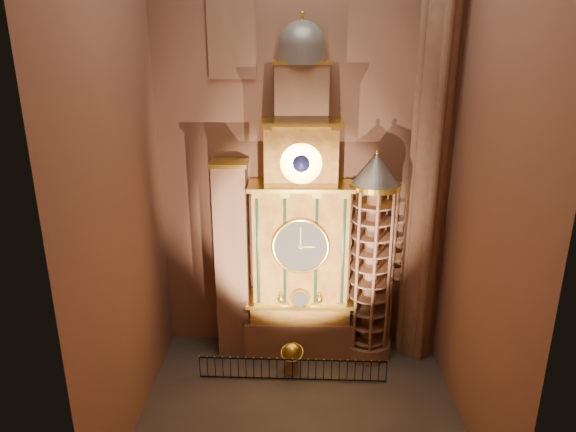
{
  "coord_description": "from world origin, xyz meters",
  "views": [
    {
      "loc": [
        -0.22,
        -18.69,
        15.45
      ],
      "look_at": [
        -0.58,
        3.0,
        8.15
      ],
      "focal_mm": 32.0,
      "sensor_mm": 36.0,
      "label": 1
    }
  ],
  "objects_px": {
    "astronomical_clock": "(300,232)",
    "celestial_globe": "(292,356)",
    "portrait_tower": "(233,260)",
    "stair_turret": "(371,261)",
    "iron_railing": "(293,370)"
  },
  "relations": [
    {
      "from": "astronomical_clock",
      "to": "celestial_globe",
      "type": "relative_size",
      "value": 10.25
    },
    {
      "from": "astronomical_clock",
      "to": "iron_railing",
      "type": "height_order",
      "value": "astronomical_clock"
    },
    {
      "from": "stair_turret",
      "to": "iron_railing",
      "type": "distance_m",
      "value": 6.51
    },
    {
      "from": "portrait_tower",
      "to": "celestial_globe",
      "type": "xyz_separation_m",
      "value": [
        3.02,
        -2.09,
        -4.17
      ]
    },
    {
      "from": "stair_turret",
      "to": "portrait_tower",
      "type": "bearing_deg",
      "value": 177.67
    },
    {
      "from": "astronomical_clock",
      "to": "celestial_globe",
      "type": "bearing_deg",
      "value": -100.49
    },
    {
      "from": "astronomical_clock",
      "to": "portrait_tower",
      "type": "xyz_separation_m",
      "value": [
        -3.4,
        0.02,
        -1.53
      ]
    },
    {
      "from": "portrait_tower",
      "to": "stair_turret",
      "type": "xyz_separation_m",
      "value": [
        6.9,
        -0.28,
        0.12
      ]
    },
    {
      "from": "portrait_tower",
      "to": "celestial_globe",
      "type": "height_order",
      "value": "portrait_tower"
    },
    {
      "from": "stair_turret",
      "to": "celestial_globe",
      "type": "height_order",
      "value": "stair_turret"
    },
    {
      "from": "iron_railing",
      "to": "astronomical_clock",
      "type": "bearing_deg",
      "value": 82.57
    },
    {
      "from": "astronomical_clock",
      "to": "iron_railing",
      "type": "distance_m",
      "value": 6.64
    },
    {
      "from": "iron_railing",
      "to": "portrait_tower",
      "type": "bearing_deg",
      "value": 138.33
    },
    {
      "from": "stair_turret",
      "to": "iron_railing",
      "type": "bearing_deg",
      "value": -147.73
    },
    {
      "from": "portrait_tower",
      "to": "celestial_globe",
      "type": "relative_size",
      "value": 6.26
    }
  ]
}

